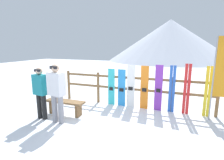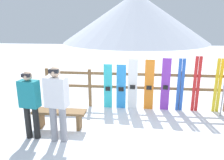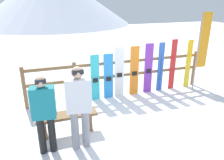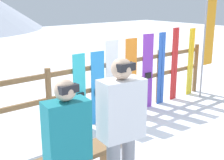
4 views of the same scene
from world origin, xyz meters
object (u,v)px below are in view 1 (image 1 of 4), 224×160
object	(u,v)px
ski_pair_blue	(172,89)
person_teal	(40,90)
snowboard_cyan	(111,87)
snowboard_orange	(144,88)
rental_flag	(219,72)
ski_pair_red	(187,89)
snowboard_blue	(122,88)
ski_pair_yellow	(208,92)
snowboard_white	(131,86)
snowboard_purple	(158,88)
person_white	(57,90)
bench	(65,104)

from	to	relation	value
ski_pair_blue	person_teal	bearing A→B (deg)	-151.33
person_teal	snowboard_cyan	xyz separation A→B (m)	(1.50, 1.99, -0.23)
snowboard_orange	ski_pair_blue	bearing A→B (deg)	0.21
rental_flag	ski_pair_red	bearing A→B (deg)	159.68
person_teal	snowboard_orange	distance (m)	3.39
snowboard_blue	ski_pair_yellow	distance (m)	2.80
snowboard_white	snowboard_blue	bearing A→B (deg)	-179.97
snowboard_orange	snowboard_white	bearing A→B (deg)	180.00
ski_pair_red	ski_pair_yellow	xyz separation A→B (m)	(0.60, 0.00, -0.03)
snowboard_white	rental_flag	distance (m)	2.75
snowboard_blue	ski_pair_red	distance (m)	2.20
ski_pair_red	snowboard_purple	bearing A→B (deg)	-179.78
snowboard_cyan	snowboard_purple	size ratio (longest dim) A/B	0.87
person_white	bench	bearing A→B (deg)	107.08
bench	snowboard_blue	distance (m)	2.08
ski_pair_yellow	snowboard_cyan	bearing A→B (deg)	-179.94
snowboard_white	ski_pair_yellow	xyz separation A→B (m)	(2.46, 0.00, 0.03)
person_teal	ski_pair_yellow	bearing A→B (deg)	22.99
snowboard_white	rental_flag	world-z (taller)	rental_flag
snowboard_cyan	snowboard_blue	xyz separation A→B (m)	(0.40, -0.00, -0.00)
bench	ski_pair_blue	world-z (taller)	ski_pair_blue
person_teal	bench	bearing A→B (deg)	49.38
snowboard_purple	rental_flag	distance (m)	1.83
ski_pair_red	snowboard_white	bearing A→B (deg)	-179.90
snowboard_orange	snowboard_purple	bearing A→B (deg)	0.01
ski_pair_blue	snowboard_white	bearing A→B (deg)	-179.86
bench	snowboard_white	xyz separation A→B (m)	(1.79, 1.46, 0.42)
person_teal	snowboard_purple	distance (m)	3.78
person_white	rental_flag	xyz separation A→B (m)	(4.24, 1.77, 0.50)
snowboard_purple	rental_flag	world-z (taller)	rental_flag
snowboard_cyan	snowboard_white	distance (m)	0.75
snowboard_blue	snowboard_white	world-z (taller)	snowboard_white
bench	person_teal	bearing A→B (deg)	-130.62
bench	person_white	world-z (taller)	person_white
ski_pair_yellow	rental_flag	size ratio (longest dim) A/B	0.65
person_teal	ski_pair_blue	distance (m)	4.16
person_teal	ski_pair_red	xyz separation A→B (m)	(4.10, 1.99, -0.08)
snowboard_blue	ski_pair_red	bearing A→B (deg)	0.09
person_teal	snowboard_white	distance (m)	3.00
person_white	snowboard_purple	size ratio (longest dim) A/B	1.08
bench	snowboard_cyan	size ratio (longest dim) A/B	0.96
snowboard_white	snowboard_purple	xyz separation A→B (m)	(0.97, 0.00, 0.02)
snowboard_orange	ski_pair_red	bearing A→B (deg)	0.14
person_teal	snowboard_blue	bearing A→B (deg)	46.32
person_white	ski_pair_red	xyz separation A→B (m)	(3.46, 2.06, -0.15)
snowboard_white	snowboard_orange	size ratio (longest dim) A/B	1.01
person_white	ski_pair_blue	xyz separation A→B (m)	(3.01, 2.06, -0.19)
person_white	snowboard_purple	bearing A→B (deg)	38.61
snowboard_orange	ski_pair_yellow	bearing A→B (deg)	0.10
snowboard_blue	snowboard_purple	bearing A→B (deg)	0.01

